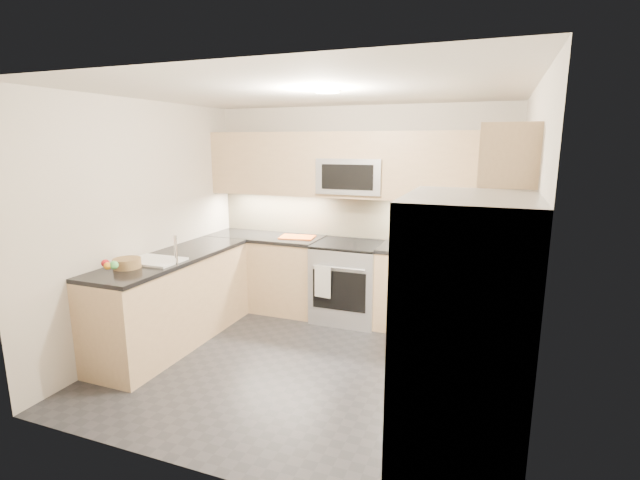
{
  "coord_description": "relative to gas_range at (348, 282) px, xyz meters",
  "views": [
    {
      "loc": [
        1.57,
        -3.76,
        2.08
      ],
      "look_at": [
        0.0,
        0.35,
        1.15
      ],
      "focal_mm": 26.0,
      "sensor_mm": 36.0,
      "label": 1
    }
  ],
  "objects": [
    {
      "name": "fruit_orange",
      "position": [
        -1.47,
        -2.13,
        0.6
      ],
      "size": [
        0.06,
        0.06,
        0.06
      ],
      "primitive_type": "sphere",
      "color": "orange",
      "rests_on": "fruit_basket"
    },
    {
      "name": "fridge_handle_right",
      "position": [
        1.08,
        -2.25,
        0.49
      ],
      "size": [
        0.02,
        0.02,
        1.2
      ],
      "primitive_type": "cylinder",
      "color": "#B2B5BA",
      "rests_on": "refrigerator"
    },
    {
      "name": "dish_towel_check",
      "position": [
        -0.18,
        -0.37,
        0.1
      ],
      "size": [
        0.2,
        0.04,
        0.37
      ],
      "primitive_type": "cube",
      "rotation": [
        0.0,
        0.0,
        -0.13
      ],
      "color": "silver",
      "rests_on": "oven_handle"
    },
    {
      "name": "fruit_pear",
      "position": [
        -1.43,
        -2.1,
        0.6
      ],
      "size": [
        0.07,
        0.07,
        0.07
      ],
      "primitive_type": "sphere",
      "color": "#51BD58",
      "rests_on": "fruit_basket"
    },
    {
      "name": "base_cab_right",
      "position": [
        1.5,
        -1.12,
        -0.01
      ],
      "size": [
        0.6,
        1.7,
        0.9
      ],
      "primitive_type": "cube",
      "color": "tan",
      "rests_on": "floor"
    },
    {
      "name": "ceiling",
      "position": [
        0.0,
        -1.28,
        2.04
      ],
      "size": [
        3.6,
        3.2,
        0.02
      ],
      "primitive_type": "cube",
      "color": "beige",
      "rests_on": "wall_back"
    },
    {
      "name": "floor",
      "position": [
        0.0,
        -1.28,
        -0.46
      ],
      "size": [
        3.6,
        3.2,
        0.0
      ],
      "primitive_type": "cube",
      "color": "#26262B",
      "rests_on": "ground"
    },
    {
      "name": "oven_door_glass",
      "position": [
        0.0,
        -0.33,
        -0.01
      ],
      "size": [
        0.62,
        0.02,
        0.45
      ],
      "primitive_type": "cube",
      "color": "black",
      "rests_on": "gas_range"
    },
    {
      "name": "wall_right",
      "position": [
        1.8,
        -1.28,
        0.79
      ],
      "size": [
        0.02,
        3.2,
        2.5
      ],
      "primitive_type": "cube",
      "color": "#BEB4A5",
      "rests_on": "floor"
    },
    {
      "name": "microwave_door",
      "position": [
        0.0,
        -0.08,
        1.24
      ],
      "size": [
        0.6,
        0.01,
        0.28
      ],
      "primitive_type": "cube",
      "color": "black",
      "rests_on": "microwave"
    },
    {
      "name": "gas_range",
      "position": [
        0.0,
        0.0,
        0.0
      ],
      "size": [
        0.76,
        0.65,
        0.91
      ],
      "primitive_type": "cube",
      "color": "#9FA0A6",
      "rests_on": "floor"
    },
    {
      "name": "countertop_right",
      "position": [
        1.5,
        -1.12,
        0.47
      ],
      "size": [
        0.63,
        1.7,
        0.04
      ],
      "primitive_type": "cube",
      "color": "black",
      "rests_on": "base_cab_right"
    },
    {
      "name": "wall_left",
      "position": [
        -1.8,
        -1.28,
        0.79
      ],
      "size": [
        0.02,
        3.2,
        2.5
      ],
      "primitive_type": "cube",
      "color": "#BEB4A5",
      "rests_on": "floor"
    },
    {
      "name": "cutting_board",
      "position": [
        -0.67,
        0.04,
        0.49
      ],
      "size": [
        0.45,
        0.34,
        0.01
      ],
      "primitive_type": "cube",
      "rotation": [
        0.0,
        0.0,
        0.14
      ],
      "color": "#C54A12",
      "rests_on": "countertop_back_left"
    },
    {
      "name": "countertop_back_left",
      "position": [
        -1.09,
        0.02,
        0.47
      ],
      "size": [
        1.42,
        0.63,
        0.04
      ],
      "primitive_type": "cube",
      "color": "black",
      "rests_on": "base_cab_back_left"
    },
    {
      "name": "oven_handle",
      "position": [
        0.0,
        -0.35,
        0.26
      ],
      "size": [
        0.6,
        0.02,
        0.02
      ],
      "primitive_type": "cylinder",
      "rotation": [
        0.0,
        1.57,
        0.0
      ],
      "color": "#B2B5BA",
      "rests_on": "gas_range"
    },
    {
      "name": "microwave",
      "position": [
        0.0,
        0.12,
        1.24
      ],
      "size": [
        0.76,
        0.4,
        0.4
      ],
      "primitive_type": "cube",
      "color": "#9D9EA4",
      "rests_on": "upper_cab_back"
    },
    {
      "name": "utensil_bowl",
      "position": [
        1.35,
        -0.03,
        0.56
      ],
      "size": [
        0.32,
        0.32,
        0.15
      ],
      "primitive_type": "cylinder",
      "rotation": [
        0.0,
        0.0,
        0.3
      ],
      "color": "#59BF52",
      "rests_on": "countertop_back_right"
    },
    {
      "name": "countertop_peninsula",
      "position": [
        -1.5,
        -1.28,
        0.47
      ],
      "size": [
        0.63,
        2.0,
        0.04
      ],
      "primitive_type": "cube",
      "color": "black",
      "rests_on": "base_cab_peninsula"
    },
    {
      "name": "backsplash_right",
      "position": [
        1.8,
        -0.82,
        0.74
      ],
      "size": [
        0.01,
        2.3,
        0.51
      ],
      "primitive_type": "cube",
      "color": "tan",
      "rests_on": "wall_right"
    },
    {
      "name": "refrigerator",
      "position": [
        1.45,
        -2.43,
        0.45
      ],
      "size": [
        0.7,
        0.9,
        1.8
      ],
      "primitive_type": "cube",
      "color": "#ADB1B5",
      "rests_on": "floor"
    },
    {
      "name": "backsplash_back",
      "position": [
        0.0,
        0.32,
        0.74
      ],
      "size": [
        3.6,
        0.01,
        0.51
      ],
      "primitive_type": "cube",
      "color": "tan",
      "rests_on": "wall_back"
    },
    {
      "name": "wall_front",
      "position": [
        0.0,
        -2.88,
        0.79
      ],
      "size": [
        3.6,
        0.02,
        2.5
      ],
      "primitive_type": "cube",
      "color": "#BEB4A5",
      "rests_on": "floor"
    },
    {
      "name": "base_cab_back_left",
      "position": [
        -1.09,
        0.02,
        -0.01
      ],
      "size": [
        1.42,
        0.6,
        0.9
      ],
      "primitive_type": "cube",
      "color": "tan",
      "rests_on": "floor"
    },
    {
      "name": "upper_cab_right",
      "position": [
        1.62,
        -1.0,
        1.37
      ],
      "size": [
        0.35,
        1.95,
        0.75
      ],
      "primitive_type": "cube",
      "color": "tan",
      "rests_on": "wall_right"
    },
    {
      "name": "sink_basin",
      "position": [
        -1.5,
        -1.53,
        0.42
      ],
      "size": [
        0.52,
        0.38,
        0.16
      ],
      "primitive_type": "cube",
      "color": "white",
      "rests_on": "base_cab_peninsula"
    },
    {
      "name": "countertop_back_right",
      "position": [
        1.09,
        0.02,
        0.47
      ],
      "size": [
        1.42,
        0.63,
        0.04
      ],
      "primitive_type": "cube",
      "color": "black",
      "rests_on": "base_cab_back_right"
    },
    {
      "name": "fridge_handle_left",
      "position": [
        1.08,
        -2.61,
        0.49
      ],
      "size": [
        0.02,
        0.02,
        1.2
      ],
      "primitive_type": "cylinder",
      "color": "#B2B5BA",
      "rests_on": "refrigerator"
    },
    {
      "name": "base_cab_peninsula",
      "position": [
        -1.5,
        -1.28,
        -0.01
      ],
      "size": [
        0.6,
        2.0,
        0.9
      ],
      "primitive_type": "cube",
      "color": "tan",
      "rests_on": "floor"
    },
    {
      "name": "range_cooktop",
      "position": [
        0.0,
        0.0,
        0.46
      ],
      "size": [
        0.76,
        0.65,
        0.03
      ],
      "primitive_type": "cube",
      "color": "black",
      "rests_on": "gas_range"
    },
    {
      "name": "base_cab_back_right",
      "position": [
        1.09,
        0.02,
        -0.01
      ],
      "size": [
        1.42,
        0.6,
        0.9
      ],
      "primitive_type": "cube",
      "color": "tan",
      "rests_on": "floor"
    },
    {
      "name": "faucet",
      "position": [
        -1.24,
        -1.53,
        0.62
      ],
      "size": [
        0.03,
        0.03,
        0.28
      ],
      "primitive_type": "cylinder",
      "color": "silver",
      "rests_on": "countertop_peninsula"
    },
    {
      "name": "wall_back",
      "position": [
        0.0,
        0.32,
        0.79
      ],
      "size": [
        3.6,
        0.02,
        2.5
      ],
      "primitive_type": "cube",
      "color": "#BEB4A5",
      "rests_on": "floor"
    },
    {
      "name": "fruit_apple",
      "position": [
        -1.55,
        -2.08,
        0.6
      ],
      "size": [
        0.07,
        0.07,
        0.07
      ],
      "primitive_type": "sphere",
      "color": "#A8131A",
      "rests_on": "fruit_basket"
    },
    {
      "name": "upper_cab_back",
      "position": [
        0.0,
        0.15,
        1.37
      ],
      "size": [
        3.6,
        0.35,
        0.75
      ],
      "primitive_type": "cube",
      "color": "tan",
      "rests_on": "wall_back"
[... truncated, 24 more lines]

